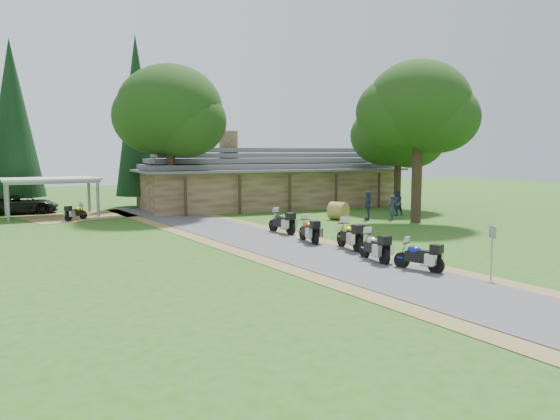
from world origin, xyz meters
name	(u,v)px	position (x,y,z in m)	size (l,w,h in m)	color
ground	(360,268)	(0.00, 0.00, 0.00)	(120.00, 120.00, 0.00)	#2B5016
driveway	(303,252)	(-0.50, 4.00, 0.00)	(46.00, 46.00, 0.00)	#4A4A4D
lodge	(267,177)	(6.00, 24.00, 2.45)	(21.40, 9.40, 4.90)	brown
carport	(51,197)	(-10.54, 23.36, 1.35)	(6.23, 4.15, 2.70)	silver
car_dark_suv	(22,200)	(-12.49, 26.17, 1.04)	(5.41, 2.30, 2.07)	black
motorcycle_row_a	(419,255)	(1.71, -1.36, 0.62)	(1.81, 0.59, 1.24)	navy
motorcycle_row_b	(374,245)	(1.20, 0.86, 0.66)	(1.93, 0.63, 1.32)	#A5A9AD
motorcycle_row_c	(349,234)	(1.70, 3.65, 0.71)	(2.07, 0.68, 1.42)	yellow
motorcycle_row_d	(309,229)	(0.87, 6.15, 0.67)	(1.95, 0.64, 1.33)	#C13D13
motorcycle_row_e	(282,221)	(0.92, 9.55, 0.68)	(1.99, 0.65, 1.36)	black
motorcycle_carport_a	(76,212)	(-9.15, 20.32, 0.57)	(1.66, 0.54, 1.14)	#D0A800
person_a	(392,205)	(10.06, 12.18, 0.96)	(0.55, 0.39, 1.92)	navy
person_b	(397,200)	(11.90, 14.12, 1.08)	(0.61, 0.44, 2.16)	navy
person_c	(368,203)	(8.65, 12.87, 1.11)	(0.63, 0.45, 2.22)	navy
hay_bale	(338,211)	(6.89, 13.71, 0.59)	(1.18, 1.18, 1.09)	olive
sign_post	(492,252)	(3.33, -3.34, 0.94)	(0.34, 0.06, 1.88)	gray
oak_lodge_left	(170,130)	(-2.64, 20.97, 6.02)	(7.44, 7.44, 12.05)	#163610
oak_lodge_right	(398,146)	(14.51, 17.72, 4.98)	(6.55, 6.55, 9.97)	#163610
oak_driveway	(418,127)	(10.75, 10.51, 6.02)	(6.53, 6.53, 12.05)	#163610
cedar_near	(137,121)	(-3.81, 27.77, 6.96)	(3.67, 3.67, 13.92)	black
cedar_far	(13,126)	(-12.91, 27.99, 6.46)	(4.27, 4.27, 12.91)	black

